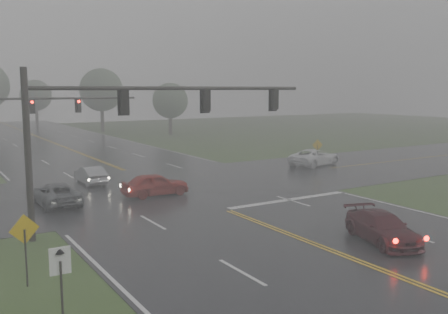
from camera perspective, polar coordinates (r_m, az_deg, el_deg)
main_road at (r=32.47m, az=-5.11°, el=-4.00°), size 18.00×160.00×0.02m
cross_street at (r=34.23m, az=-6.61°, el=-3.41°), size 120.00×14.00×0.02m
stop_bar at (r=30.25m, az=7.41°, el=-4.92°), size 8.50×0.50×0.01m
sedan_maroon at (r=23.07m, az=17.57°, el=-9.28°), size 3.05×4.73×1.27m
sedan_red at (r=31.52m, az=-7.85°, el=-4.41°), size 4.19×1.75×1.42m
sedan_silver at (r=36.26m, az=-14.98°, el=-2.99°), size 1.38×3.81×1.25m
car_grey at (r=30.43m, az=-18.67°, el=-5.20°), size 2.27×4.59×1.25m
pickup_white at (r=44.07m, az=10.32°, el=-0.97°), size 5.54×3.46×1.43m
signal_gantry_near at (r=24.11m, az=-10.73°, el=4.60°), size 14.86×0.33×7.55m
signal_gantry_far at (r=40.34m, az=-20.87°, el=4.54°), size 11.77×0.34×6.68m
sign_diamond_west at (r=18.14m, az=-21.81°, el=-8.59°), size 1.02×0.30×2.50m
sign_arrow_white at (r=14.18m, az=-18.15°, el=-12.70°), size 0.56×0.10×2.52m
sign_diamond_east at (r=43.36m, az=10.64°, el=1.00°), size 0.96×0.27×2.35m
tree_ne_a at (r=79.96m, az=-13.84°, el=7.45°), size 6.66×6.66×9.78m
tree_e_near at (r=72.20m, az=-6.18°, el=6.41°), size 5.10×5.10×7.48m
tree_n_far at (r=97.23m, az=-20.72°, el=6.60°), size 5.61×5.61×8.24m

